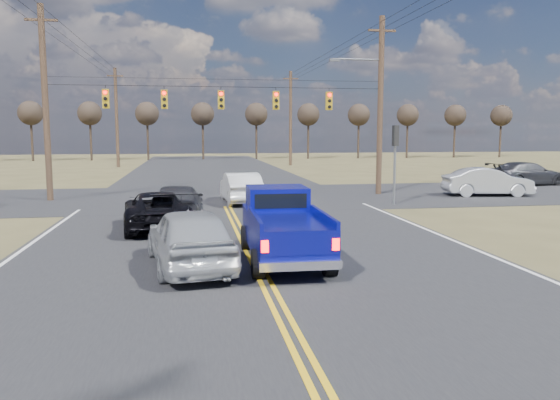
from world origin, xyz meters
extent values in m
plane|color=brown|center=(0.00, 0.00, 0.00)|extent=(160.00, 160.00, 0.00)
cube|color=#28282B|center=(0.00, 10.00, 0.00)|extent=(14.00, 120.00, 0.02)
cube|color=#28282B|center=(0.00, 18.00, 0.00)|extent=(120.00, 12.00, 0.02)
cylinder|color=#473323|center=(-9.00, 18.00, 5.00)|extent=(0.32, 0.32, 10.00)
cube|color=#473323|center=(-9.00, 18.00, 9.20)|extent=(1.60, 0.12, 0.12)
cylinder|color=#473323|center=(9.00, 18.00, 5.00)|extent=(0.32, 0.32, 10.00)
cube|color=#473323|center=(9.00, 18.00, 9.20)|extent=(1.60, 0.12, 0.12)
cylinder|color=black|center=(0.00, 18.00, 6.00)|extent=(18.00, 0.02, 0.02)
cylinder|color=black|center=(0.00, 18.00, 6.40)|extent=(18.00, 0.02, 0.02)
cube|color=#B28C14|center=(-6.00, 18.00, 5.30)|extent=(0.34, 0.24, 1.00)
cylinder|color=#FF0C05|center=(-6.00, 17.86, 5.63)|extent=(0.20, 0.06, 0.20)
cylinder|color=black|center=(-6.00, 17.86, 5.30)|extent=(0.20, 0.06, 0.20)
cylinder|color=black|center=(-6.00, 17.86, 4.97)|extent=(0.20, 0.06, 0.20)
cube|color=black|center=(-6.00, 17.83, 5.74)|extent=(0.24, 0.14, 0.03)
cube|color=#B28C14|center=(-3.00, 18.00, 5.30)|extent=(0.34, 0.24, 1.00)
cylinder|color=#FF0C05|center=(-3.00, 17.86, 5.63)|extent=(0.20, 0.06, 0.20)
cylinder|color=black|center=(-3.00, 17.86, 5.30)|extent=(0.20, 0.06, 0.20)
cylinder|color=black|center=(-3.00, 17.86, 4.97)|extent=(0.20, 0.06, 0.20)
cube|color=black|center=(-3.00, 17.83, 5.74)|extent=(0.24, 0.14, 0.03)
cube|color=#B28C14|center=(0.00, 18.00, 5.30)|extent=(0.34, 0.24, 1.00)
cylinder|color=#FF0C05|center=(0.00, 17.86, 5.63)|extent=(0.20, 0.06, 0.20)
cylinder|color=black|center=(0.00, 17.86, 5.30)|extent=(0.20, 0.06, 0.20)
cylinder|color=black|center=(0.00, 17.86, 4.97)|extent=(0.20, 0.06, 0.20)
cube|color=black|center=(0.00, 17.83, 5.74)|extent=(0.24, 0.14, 0.03)
cube|color=#B28C14|center=(3.00, 18.00, 5.30)|extent=(0.34, 0.24, 1.00)
cylinder|color=#FF0C05|center=(3.00, 17.86, 5.63)|extent=(0.20, 0.06, 0.20)
cylinder|color=black|center=(3.00, 17.86, 5.30)|extent=(0.20, 0.06, 0.20)
cylinder|color=black|center=(3.00, 17.86, 4.97)|extent=(0.20, 0.06, 0.20)
cube|color=black|center=(3.00, 17.83, 5.74)|extent=(0.24, 0.14, 0.03)
cube|color=#B28C14|center=(6.00, 18.00, 5.30)|extent=(0.34, 0.24, 1.00)
cylinder|color=#FF0C05|center=(6.00, 17.86, 5.63)|extent=(0.20, 0.06, 0.20)
cylinder|color=black|center=(6.00, 17.86, 5.30)|extent=(0.20, 0.06, 0.20)
cylinder|color=black|center=(6.00, 17.86, 4.97)|extent=(0.20, 0.06, 0.20)
cube|color=black|center=(6.00, 17.83, 5.74)|extent=(0.24, 0.14, 0.03)
cylinder|color=slate|center=(8.20, 13.50, 1.60)|extent=(0.12, 0.12, 3.20)
cube|color=black|center=(8.20, 13.50, 3.40)|extent=(0.24, 0.34, 1.00)
cylinder|color=slate|center=(7.60, 18.00, 7.60)|extent=(2.80, 0.10, 0.10)
cube|color=slate|center=(6.30, 18.00, 7.55)|extent=(0.55, 0.22, 0.14)
cylinder|color=#473323|center=(-9.00, 46.00, 5.00)|extent=(0.32, 0.32, 10.00)
cube|color=#473323|center=(-9.00, 46.00, 9.20)|extent=(1.60, 0.12, 0.12)
cylinder|color=#473323|center=(9.00, 46.00, 5.00)|extent=(0.32, 0.32, 10.00)
cube|color=#473323|center=(9.00, 46.00, 9.20)|extent=(1.60, 0.12, 0.12)
cylinder|color=black|center=(-9.70, 17.00, 9.30)|extent=(0.02, 58.00, 0.02)
cylinder|color=black|center=(-9.00, 17.00, 9.30)|extent=(0.02, 58.00, 0.02)
cylinder|color=black|center=(-8.30, 17.00, 9.30)|extent=(0.02, 58.00, 0.02)
cylinder|color=black|center=(8.30, 17.00, 9.30)|extent=(0.02, 58.00, 0.02)
cylinder|color=black|center=(9.00, 17.00, 9.30)|extent=(0.02, 58.00, 0.02)
cylinder|color=black|center=(9.70, 17.00, 9.30)|extent=(0.02, 58.00, 0.02)
cylinder|color=#33261C|center=(-21.00, 60.00, 2.75)|extent=(0.28, 0.28, 5.50)
sphere|color=#2D231C|center=(-21.00, 60.00, 5.90)|extent=(3.00, 3.00, 3.00)
cylinder|color=#33261C|center=(-14.00, 60.00, 2.75)|extent=(0.28, 0.28, 5.50)
sphere|color=#2D231C|center=(-14.00, 60.00, 5.90)|extent=(3.00, 3.00, 3.00)
cylinder|color=#33261C|center=(-7.00, 60.00, 2.75)|extent=(0.28, 0.28, 5.50)
sphere|color=#2D231C|center=(-7.00, 60.00, 5.90)|extent=(3.00, 3.00, 3.00)
cylinder|color=#33261C|center=(0.00, 60.00, 2.75)|extent=(0.28, 0.28, 5.50)
sphere|color=#2D231C|center=(0.00, 60.00, 5.90)|extent=(3.00, 3.00, 3.00)
cylinder|color=#33261C|center=(7.00, 60.00, 2.75)|extent=(0.28, 0.28, 5.50)
sphere|color=#2D231C|center=(7.00, 60.00, 5.90)|extent=(3.00, 3.00, 3.00)
cylinder|color=#33261C|center=(14.00, 60.00, 2.75)|extent=(0.28, 0.28, 5.50)
sphere|color=#2D231C|center=(14.00, 60.00, 5.90)|extent=(3.00, 3.00, 3.00)
cylinder|color=#33261C|center=(21.00, 60.00, 2.75)|extent=(0.28, 0.28, 5.50)
sphere|color=#2D231C|center=(21.00, 60.00, 5.90)|extent=(3.00, 3.00, 3.00)
cylinder|color=#33261C|center=(28.00, 60.00, 2.75)|extent=(0.28, 0.28, 5.50)
sphere|color=#2D231C|center=(28.00, 60.00, 5.90)|extent=(3.00, 3.00, 3.00)
cylinder|color=#33261C|center=(35.00, 60.00, 2.75)|extent=(0.28, 0.28, 5.50)
sphere|color=#2D231C|center=(35.00, 60.00, 5.90)|extent=(3.00, 3.00, 3.00)
cylinder|color=#33261C|center=(42.00, 60.00, 2.75)|extent=(0.28, 0.28, 5.50)
sphere|color=#2D231C|center=(42.00, 60.00, 5.90)|extent=(3.00, 3.00, 3.00)
cylinder|color=black|center=(-0.13, 0.96, 0.38)|extent=(0.32, 0.76, 0.75)
cylinder|color=black|center=(1.66, 0.93, 0.38)|extent=(0.32, 0.76, 0.75)
cylinder|color=black|center=(-0.06, 4.35, 0.38)|extent=(0.32, 0.76, 0.75)
cylinder|color=black|center=(1.73, 4.32, 0.38)|extent=(0.32, 0.76, 0.75)
cube|color=#0D1193|center=(0.80, 2.64, 0.85)|extent=(1.98, 5.13, 0.94)
cube|color=#0D1193|center=(0.83, 4.01, 1.62)|extent=(1.77, 1.64, 0.68)
cube|color=black|center=(0.81, 3.23, 1.62)|extent=(1.51, 0.08, 0.42)
cube|color=#0D1193|center=(-0.11, 1.67, 1.41)|extent=(0.15, 3.11, 0.19)
cube|color=#0D1193|center=(1.68, 1.63, 1.41)|extent=(0.15, 3.11, 0.19)
cube|color=#0D1193|center=(0.75, 0.11, 1.04)|extent=(1.89, 0.11, 0.57)
cube|color=silver|center=(0.75, 0.05, 0.52)|extent=(1.94, 0.21, 0.21)
cube|color=#FF0C05|center=(-0.08, 0.09, 0.99)|extent=(0.17, 0.06, 0.28)
cube|color=#FF0C05|center=(1.58, 0.06, 0.99)|extent=(0.17, 0.06, 0.28)
imported|color=#ADB1B5|center=(-1.77, 2.33, 0.82)|extent=(2.62, 5.06, 1.65)
imported|color=black|center=(-2.97, 8.48, 0.70)|extent=(2.82, 5.26, 1.41)
imported|color=silver|center=(0.80, 15.50, 0.78)|extent=(1.88, 4.79, 1.55)
imported|color=#2F2F34|center=(-2.25, 10.07, 0.73)|extent=(2.14, 5.07, 1.46)
imported|color=#A6A9AE|center=(14.78, 16.23, 0.79)|extent=(2.39, 5.02, 1.59)
imported|color=#2F2F34|center=(20.69, 21.47, 0.79)|extent=(3.01, 5.73, 1.59)
camera|label=1|loc=(-1.72, -11.99, 3.58)|focal=35.00mm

